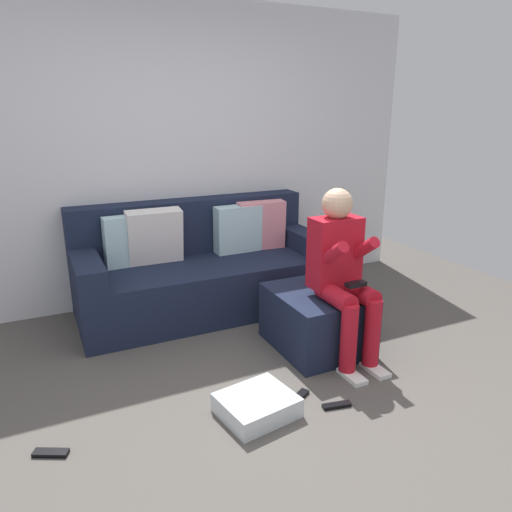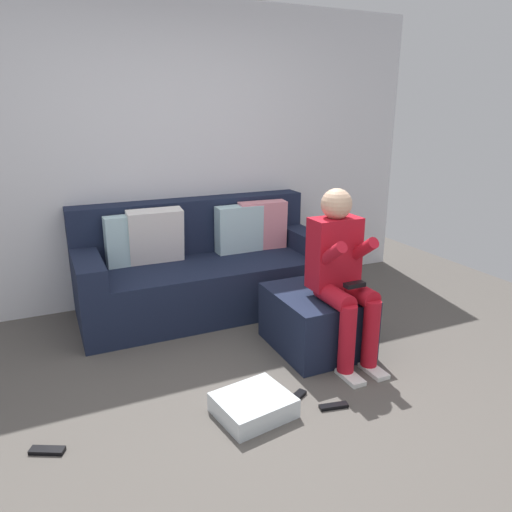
{
  "view_description": "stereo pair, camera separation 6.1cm",
  "coord_description": "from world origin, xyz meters",
  "px_view_note": "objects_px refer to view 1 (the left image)",
  "views": [
    {
      "loc": [
        -1.1,
        -2.01,
        1.69
      ],
      "look_at": [
        0.43,
        1.19,
        0.6
      ],
      "focal_mm": 33.45,
      "sensor_mm": 36.0,
      "label": 1
    },
    {
      "loc": [
        -1.04,
        -2.03,
        1.69
      ],
      "look_at": [
        0.43,
        1.19,
        0.6
      ],
      "focal_mm": 33.45,
      "sensor_mm": 36.0,
      "label": 2
    }
  ],
  "objects_px": {
    "remote_near_ottoman": "(337,405)",
    "person_seated": "(342,268)",
    "couch_sectional": "(201,268)",
    "storage_bin": "(257,405)",
    "remote_under_side_table": "(51,453)",
    "ottoman": "(317,319)",
    "remote_by_storage_bin": "(299,397)"
  },
  "relations": [
    {
      "from": "person_seated",
      "to": "storage_bin",
      "type": "bearing_deg",
      "value": -155.43
    },
    {
      "from": "remote_by_storage_bin",
      "to": "remote_under_side_table",
      "type": "height_order",
      "value": "same"
    },
    {
      "from": "storage_bin",
      "to": "remote_under_side_table",
      "type": "bearing_deg",
      "value": 172.48
    },
    {
      "from": "remote_under_side_table",
      "to": "remote_near_ottoman",
      "type": "bearing_deg",
      "value": 16.13
    },
    {
      "from": "ottoman",
      "to": "remote_by_storage_bin",
      "type": "relative_size",
      "value": 4.1
    },
    {
      "from": "remote_near_ottoman",
      "to": "person_seated",
      "type": "bearing_deg",
      "value": 65.83
    },
    {
      "from": "couch_sectional",
      "to": "storage_bin",
      "type": "height_order",
      "value": "couch_sectional"
    },
    {
      "from": "person_seated",
      "to": "remote_under_side_table",
      "type": "xyz_separation_m",
      "value": [
        -1.93,
        -0.23,
        -0.65
      ]
    },
    {
      "from": "ottoman",
      "to": "person_seated",
      "type": "height_order",
      "value": "person_seated"
    },
    {
      "from": "remote_near_ottoman",
      "to": "remote_by_storage_bin",
      "type": "bearing_deg",
      "value": 144.32
    },
    {
      "from": "couch_sectional",
      "to": "ottoman",
      "type": "height_order",
      "value": "couch_sectional"
    },
    {
      "from": "couch_sectional",
      "to": "ottoman",
      "type": "distance_m",
      "value": 1.2
    },
    {
      "from": "couch_sectional",
      "to": "remote_near_ottoman",
      "type": "relative_size",
      "value": 12.19
    },
    {
      "from": "remote_near_ottoman",
      "to": "remote_under_side_table",
      "type": "distance_m",
      "value": 1.58
    },
    {
      "from": "storage_bin",
      "to": "remote_under_side_table",
      "type": "xyz_separation_m",
      "value": [
        -1.1,
        0.15,
        -0.05
      ]
    },
    {
      "from": "ottoman",
      "to": "remote_near_ottoman",
      "type": "bearing_deg",
      "value": -113.12
    },
    {
      "from": "couch_sectional",
      "to": "storage_bin",
      "type": "xyz_separation_m",
      "value": [
        -0.24,
        -1.63,
        -0.3
      ]
    },
    {
      "from": "remote_near_ottoman",
      "to": "remote_under_side_table",
      "type": "relative_size",
      "value": 0.98
    },
    {
      "from": "person_seated",
      "to": "remote_under_side_table",
      "type": "distance_m",
      "value": 2.05
    },
    {
      "from": "storage_bin",
      "to": "remote_near_ottoman",
      "type": "xyz_separation_m",
      "value": [
        0.46,
        -0.14,
        -0.05
      ]
    },
    {
      "from": "couch_sectional",
      "to": "remote_under_side_table",
      "type": "distance_m",
      "value": 2.04
    },
    {
      "from": "storage_bin",
      "to": "remote_by_storage_bin",
      "type": "xyz_separation_m",
      "value": [
        0.3,
        0.03,
        -0.05
      ]
    },
    {
      "from": "remote_by_storage_bin",
      "to": "remote_under_side_table",
      "type": "bearing_deg",
      "value": 145.97
    },
    {
      "from": "ottoman",
      "to": "storage_bin",
      "type": "relative_size",
      "value": 1.72
    },
    {
      "from": "remote_near_ottoman",
      "to": "remote_by_storage_bin",
      "type": "xyz_separation_m",
      "value": [
        -0.16,
        0.17,
        0.0
      ]
    },
    {
      "from": "remote_by_storage_bin",
      "to": "remote_under_side_table",
      "type": "distance_m",
      "value": 1.4
    },
    {
      "from": "ottoman",
      "to": "remote_by_storage_bin",
      "type": "height_order",
      "value": "ottoman"
    },
    {
      "from": "couch_sectional",
      "to": "remote_under_side_table",
      "type": "height_order",
      "value": "couch_sectional"
    },
    {
      "from": "remote_under_side_table",
      "to": "person_seated",
      "type": "bearing_deg",
      "value": 33.51
    },
    {
      "from": "person_seated",
      "to": "remote_near_ottoman",
      "type": "xyz_separation_m",
      "value": [
        -0.37,
        -0.52,
        -0.65
      ]
    },
    {
      "from": "couch_sectional",
      "to": "person_seated",
      "type": "bearing_deg",
      "value": -65.12
    },
    {
      "from": "ottoman",
      "to": "remote_under_side_table",
      "type": "bearing_deg",
      "value": -167.33
    }
  ]
}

